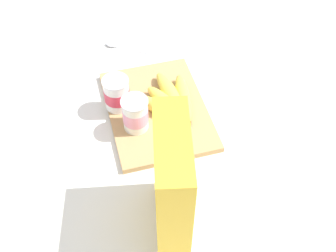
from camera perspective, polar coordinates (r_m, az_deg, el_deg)
name	(u,v)px	position (r m, az deg, el deg)	size (l,w,h in m)	color
ground_plane	(157,112)	(1.07, -1.49, 1.91)	(2.40, 2.40, 0.00)	silver
cutting_board	(157,110)	(1.06, -1.50, 2.20)	(0.33, 0.24, 0.02)	tan
cereal_box	(172,185)	(0.77, 0.55, -8.04)	(0.19, 0.06, 0.28)	yellow
yogurt_cup_front	(135,114)	(0.99, -4.48, 1.62)	(0.06, 0.06, 0.09)	white
yogurt_cup_back	(117,93)	(1.04, -7.01, 4.44)	(0.07, 0.07, 0.09)	white
banana_bunch	(172,101)	(1.05, 0.52, 3.38)	(0.20, 0.15, 0.04)	#E9D04C
spoon	(120,46)	(1.26, -6.60, 10.75)	(0.09, 0.12, 0.01)	silver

